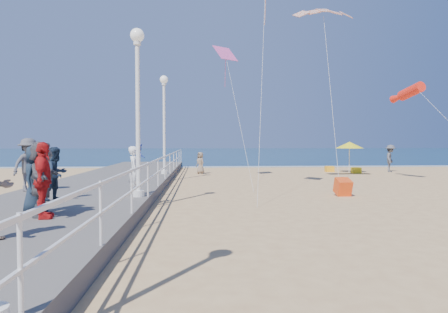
{
  "coord_description": "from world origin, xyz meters",
  "views": [
    {
      "loc": [
        -3.35,
        -12.8,
        2.16
      ],
      "look_at": [
        -2.5,
        2.0,
        1.6
      ],
      "focal_mm": 32.0,
      "sensor_mm": 36.0,
      "label": 1
    }
  ],
  "objects": [
    {
      "name": "beach_walker_c",
      "position": [
        -3.4,
        13.77,
        0.73
      ],
      "size": [
        0.8,
        0.84,
        1.45
      ],
      "primitive_type": "imported",
      "rotation": [
        0.0,
        0.0,
        -0.9
      ],
      "color": "#816E59",
      "rests_on": "ground"
    },
    {
      "name": "ground",
      "position": [
        0.0,
        0.0,
        0.0
      ],
      "size": [
        160.0,
        160.0,
        0.0
      ],
      "primitive_type": "plane",
      "color": "#DBB072",
      "rests_on": "ground"
    },
    {
      "name": "surf_line",
      "position": [
        0.0,
        20.5,
        0.03
      ],
      "size": [
        160.0,
        1.2,
        0.04
      ],
      "primitive_type": "cube",
      "color": "silver",
      "rests_on": "ground"
    },
    {
      "name": "spectator_4",
      "position": [
        -7.41,
        -2.82,
        1.23
      ],
      "size": [
        0.61,
        0.87,
        1.67
      ],
      "primitive_type": "imported",
      "rotation": [
        0.0,
        0.0,
        1.46
      ],
      "color": "#182535",
      "rests_on": "boardwalk"
    },
    {
      "name": "beach_walker_a",
      "position": [
        9.99,
        14.57,
        0.96
      ],
      "size": [
        1.26,
        1.44,
        1.93
      ],
      "primitive_type": "imported",
      "rotation": [
        0.0,
        0.0,
        1.02
      ],
      "color": "#525257",
      "rests_on": "ground"
    },
    {
      "name": "boardwalk",
      "position": [
        -7.5,
        0.0,
        0.2
      ],
      "size": [
        5.0,
        44.0,
        0.4
      ],
      "primitive_type": "cube",
      "color": "slate",
      "rests_on": "ground"
    },
    {
      "name": "beach_chair_left",
      "position": [
        5.75,
        14.98,
        0.2
      ],
      "size": [
        0.55,
        0.55,
        0.4
      ],
      "primitive_type": "cube",
      "color": "#FFAD1A",
      "rests_on": "ground"
    },
    {
      "name": "beach_umbrella",
      "position": [
        6.87,
        14.15,
        1.91
      ],
      "size": [
        1.9,
        1.9,
        2.14
      ],
      "color": "white",
      "rests_on": "ground"
    },
    {
      "name": "woman_holding_toddler",
      "position": [
        -5.53,
        0.34,
        1.2
      ],
      "size": [
        0.43,
        0.62,
        1.61
      ],
      "primitive_type": "imported",
      "rotation": [
        0.0,
        0.0,
        1.66
      ],
      "color": "white",
      "rests_on": "boardwalk"
    },
    {
      "name": "beach_chair_right",
      "position": [
        7.12,
        13.55,
        0.2
      ],
      "size": [
        0.55,
        0.55,
        0.4
      ],
      "primitive_type": "cube",
      "color": "yellow",
      "rests_on": "ground"
    },
    {
      "name": "spectator_7",
      "position": [
        -7.7,
        -0.59,
        1.2
      ],
      "size": [
        0.87,
        0.96,
        1.59
      ],
      "primitive_type": "imported",
      "rotation": [
        0.0,
        0.0,
        1.13
      ],
      "color": "#1B293D",
      "rests_on": "boardwalk"
    },
    {
      "name": "lamp_post_mid",
      "position": [
        -5.35,
        0.0,
        3.66
      ],
      "size": [
        0.44,
        0.44,
        5.32
      ],
      "color": "white",
      "rests_on": "boardwalk"
    },
    {
      "name": "kite_windsock",
      "position": [
        7.89,
        8.05,
        4.84
      ],
      "size": [
        1.01,
        2.71,
        1.09
      ],
      "primitive_type": "cylinder",
      "rotation": [
        1.36,
        0.0,
        0.17
      ],
      "color": "red"
    },
    {
      "name": "lamp_post_far",
      "position": [
        -5.35,
        9.0,
        3.66
      ],
      "size": [
        0.44,
        0.44,
        5.32
      ],
      "color": "white",
      "rests_on": "boardwalk"
    },
    {
      "name": "spectator_5",
      "position": [
        -7.1,
        -3.23,
        1.28
      ],
      "size": [
        0.81,
        1.71,
        1.77
      ],
      "primitive_type": "imported",
      "rotation": [
        0.0,
        0.0,
        1.75
      ],
      "color": "#535458",
      "rests_on": "boardwalk"
    },
    {
      "name": "spectator_2",
      "position": [
        -9.42,
        1.59,
        1.34
      ],
      "size": [
        1.23,
        1.4,
        1.88
      ],
      "primitive_type": "imported",
      "rotation": [
        0.0,
        0.0,
        1.02
      ],
      "color": "#4F4E53",
      "rests_on": "boardwalk"
    },
    {
      "name": "kite_parafoil",
      "position": [
        2.83,
        7.21,
        8.76
      ],
      "size": [
        3.0,
        0.94,
        0.65
      ],
      "primitive_type": null,
      "rotation": [
        0.44,
        0.0,
        0.0
      ],
      "color": "#C94317"
    },
    {
      "name": "spectator_3",
      "position": [
        -6.95,
        -3.55,
        1.28
      ],
      "size": [
        0.67,
        1.1,
        1.75
      ],
      "primitive_type": "imported",
      "rotation": [
        0.0,
        0.0,
        1.82
      ],
      "color": "red",
      "rests_on": "boardwalk"
    },
    {
      "name": "kite_diamond_pink",
      "position": [
        -2.0,
        9.58,
        7.07
      ],
      "size": [
        1.45,
        1.37,
        0.87
      ],
      "primitive_type": "cube",
      "rotation": [
        0.81,
        0.0,
        0.62
      ],
      "color": "#D64F9B"
    },
    {
      "name": "toddler_held",
      "position": [
        -5.38,
        0.49,
        1.67
      ],
      "size": [
        0.35,
        0.44,
        0.84
      ],
      "primitive_type": "imported",
      "rotation": [
        0.0,
        0.0,
        1.66
      ],
      "color": "blue",
      "rests_on": "boardwalk"
    },
    {
      "name": "railing",
      "position": [
        -5.05,
        0.0,
        1.25
      ],
      "size": [
        0.05,
        42.0,
        0.55
      ],
      "color": "white",
      "rests_on": "boardwalk"
    },
    {
      "name": "ocean",
      "position": [
        0.0,
        65.0,
        0.01
      ],
      "size": [
        160.0,
        90.0,
        0.05
      ],
      "primitive_type": "cube",
      "color": "#0C2C48",
      "rests_on": "ground"
    },
    {
      "name": "box_kite",
      "position": [
        2.25,
        2.6,
        0.3
      ],
      "size": [
        0.6,
        0.74,
        0.74
      ],
      "primitive_type": "cube",
      "rotation": [
        0.31,
        0.0,
        0.07
      ],
      "color": "red",
      "rests_on": "ground"
    }
  ]
}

